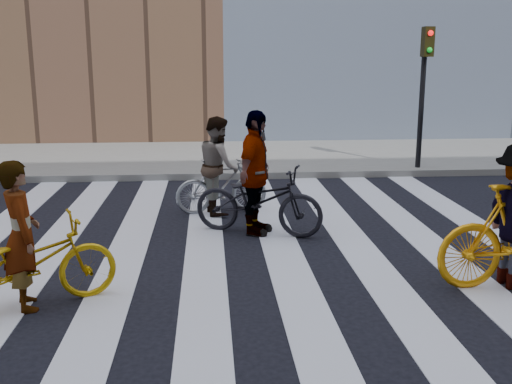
{
  "coord_description": "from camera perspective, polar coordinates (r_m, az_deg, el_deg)",
  "views": [
    {
      "loc": [
        -0.46,
        -8.04,
        2.73
      ],
      "look_at": [
        0.2,
        0.3,
        0.8
      ],
      "focal_mm": 42.0,
      "sensor_mm": 36.0,
      "label": 1
    }
  ],
  "objects": [
    {
      "name": "sidewalk_far",
      "position": [
        15.77,
        -2.77,
        3.28
      ],
      "size": [
        100.0,
        5.0,
        0.15
      ],
      "primitive_type": "cube",
      "color": "gray",
      "rests_on": "ground"
    },
    {
      "name": "bike_silver_mid",
      "position": [
        10.48,
        -3.3,
        0.59
      ],
      "size": [
        1.67,
        0.72,
        0.97
      ],
      "primitive_type": "imported",
      "rotation": [
        0.0,
        0.0,
        1.74
      ],
      "color": "#989CA1",
      "rests_on": "ground"
    },
    {
      "name": "rider_rear",
      "position": [
        9.12,
        -0.08,
        1.8
      ],
      "size": [
        0.86,
        1.22,
        1.92
      ],
      "primitive_type": "imported",
      "rotation": [
        0.0,
        0.0,
        1.19
      ],
      "color": "slate",
      "rests_on": "ground"
    },
    {
      "name": "rider_mid",
      "position": [
        10.4,
        -3.61,
        2.55
      ],
      "size": [
        0.77,
        0.92,
        1.7
      ],
      "primitive_type": "imported",
      "rotation": [
        0.0,
        0.0,
        1.74
      ],
      "color": "slate",
      "rests_on": "ground"
    },
    {
      "name": "traffic_signal",
      "position": [
        14.23,
        15.75,
        10.7
      ],
      "size": [
        0.22,
        0.42,
        3.33
      ],
      "color": "black",
      "rests_on": "ground"
    },
    {
      "name": "zebra_crosswalk",
      "position": [
        8.5,
        -1.17,
        -5.7
      ],
      "size": [
        8.25,
        10.0,
        0.01
      ],
      "color": "silver",
      "rests_on": "ground"
    },
    {
      "name": "rider_left",
      "position": [
        6.94,
        -21.47,
        -3.89
      ],
      "size": [
        0.6,
        0.71,
        1.65
      ],
      "primitive_type": "imported",
      "rotation": [
        0.0,
        0.0,
        1.98
      ],
      "color": "slate",
      "rests_on": "ground"
    },
    {
      "name": "ground",
      "position": [
        8.51,
        -1.17,
        -5.74
      ],
      "size": [
        100.0,
        100.0,
        0.0
      ],
      "primitive_type": "plane",
      "color": "black",
      "rests_on": "ground"
    },
    {
      "name": "bike_yellow_left",
      "position": [
        7.02,
        -20.86,
        -6.44
      ],
      "size": [
        2.0,
        1.37,
        1.0
      ],
      "primitive_type": "imported",
      "rotation": [
        0.0,
        0.0,
        1.98
      ],
      "color": "#CE9D0B",
      "rests_on": "ground"
    },
    {
      "name": "bike_dark_rear",
      "position": [
        9.21,
        0.23,
        -0.8
      ],
      "size": [
        2.16,
        1.42,
        1.07
      ],
      "primitive_type": "imported",
      "rotation": [
        0.0,
        0.0,
        1.19
      ],
      "color": "black",
      "rests_on": "ground"
    }
  ]
}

